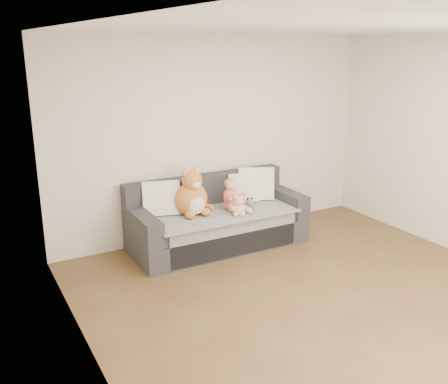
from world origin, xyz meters
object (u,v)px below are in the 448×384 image
object	(u,v)px
sofa	(217,222)
plush_cat	(192,196)
toddler	(232,197)
teddy_bear	(239,207)
sippy_cup	(237,208)

from	to	relation	value
sofa	plush_cat	world-z (taller)	plush_cat
toddler	plush_cat	distance (m)	0.51
teddy_bear	sippy_cup	distance (m)	0.12
sofa	toddler	bearing A→B (deg)	-36.46
toddler	sippy_cup	world-z (taller)	toddler
sofa	toddler	size ratio (longest dim) A/B	5.34
sofa	sippy_cup	xyz separation A→B (m)	(0.16, -0.23, 0.22)
plush_cat	sippy_cup	bearing A→B (deg)	-26.15
plush_cat	teddy_bear	bearing A→B (deg)	-36.81
toddler	plush_cat	world-z (taller)	plush_cat
plush_cat	sippy_cup	size ratio (longest dim) A/B	6.20
toddler	sofa	bearing A→B (deg)	131.20
sippy_cup	toddler	bearing A→B (deg)	94.20
sofa	plush_cat	xyz separation A→B (m)	(-0.34, -0.01, 0.39)
toddler	sippy_cup	bearing A→B (deg)	-98.15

